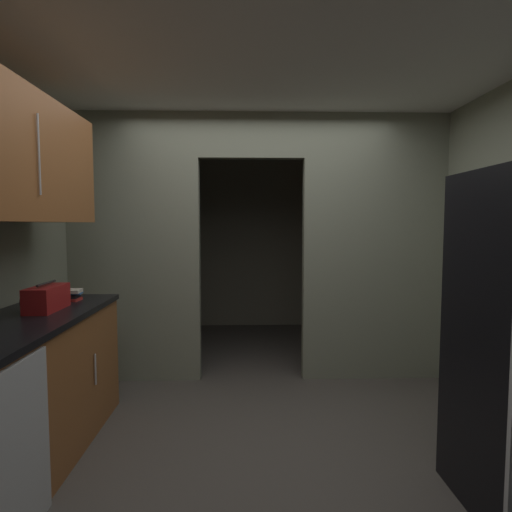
% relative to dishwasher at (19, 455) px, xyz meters
% --- Properties ---
extents(ground, '(20.00, 20.00, 0.00)m').
position_rel_dishwasher_xyz_m(ground, '(1.19, 0.76, -0.44)').
color(ground, '#47423D').
extents(kitchen_overhead_slab, '(4.03, 6.82, 0.06)m').
position_rel_dishwasher_xyz_m(kitchen_overhead_slab, '(1.19, 1.18, 2.16)').
color(kitchen_overhead_slab, silver).
extents(kitchen_partition, '(3.63, 0.12, 2.57)m').
position_rel_dishwasher_xyz_m(kitchen_partition, '(1.21, 2.17, 0.91)').
color(kitchen_partition, gray).
rests_on(kitchen_partition, ground).
extents(adjoining_room_shell, '(3.63, 2.30, 2.57)m').
position_rel_dishwasher_xyz_m(adjoining_room_shell, '(1.19, 3.79, 0.85)').
color(adjoining_room_shell, gray).
rests_on(adjoining_room_shell, ground).
extents(lower_cabinet_run, '(0.63, 2.05, 0.94)m').
position_rel_dishwasher_xyz_m(lower_cabinet_run, '(-0.31, 0.57, 0.03)').
color(lower_cabinet_run, brown).
rests_on(lower_cabinet_run, ground).
extents(dishwasher, '(0.02, 0.56, 0.88)m').
position_rel_dishwasher_xyz_m(dishwasher, '(0.00, 0.00, 0.00)').
color(dishwasher, '#B7BABC').
rests_on(dishwasher, ground).
extents(upper_cabinet_counterside, '(0.36, 1.84, 0.77)m').
position_rel_dishwasher_xyz_m(upper_cabinet_counterside, '(-0.31, 0.57, 1.48)').
color(upper_cabinet_counterside, brown).
extents(boombox, '(0.18, 0.37, 0.19)m').
position_rel_dishwasher_xyz_m(boombox, '(-0.28, 0.93, 0.58)').
color(boombox, maroon).
rests_on(boombox, lower_cabinet_run).
extents(book_stack, '(0.15, 0.15, 0.09)m').
position_rel_dishwasher_xyz_m(book_stack, '(-0.26, 1.29, 0.54)').
color(book_stack, red).
rests_on(book_stack, lower_cabinet_run).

